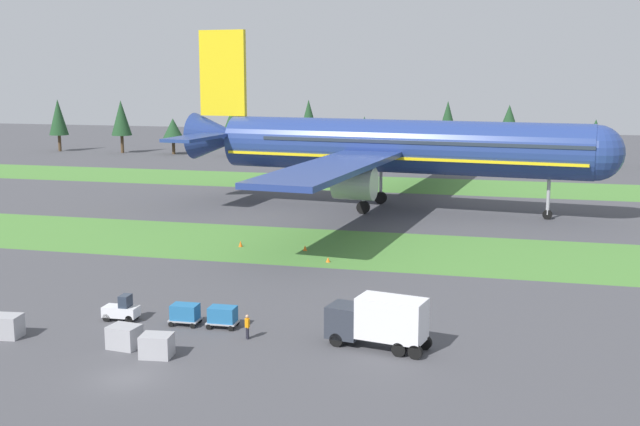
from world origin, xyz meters
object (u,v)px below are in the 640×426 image
object	(u,v)px
ground_crew_marshaller	(247,326)
uld_container_2	(157,346)
uld_container_0	(6,326)
taxiway_marker_1	(305,248)
uld_container_1	(124,337)
cargo_dolly_second	(223,315)
taxiway_marker_0	(241,244)
airliner	(391,146)
baggage_tug	(122,310)
cargo_dolly_lead	(185,313)
taxiway_marker_2	(328,260)
catering_truck	(379,320)

from	to	relation	value
ground_crew_marshaller	uld_container_2	bearing A→B (deg)	105.88
uld_container_0	taxiway_marker_1	bearing A→B (deg)	67.08
uld_container_1	uld_container_0	bearing A→B (deg)	-179.70
cargo_dolly_second	taxiway_marker_0	size ratio (longest dim) A/B	3.39
taxiway_marker_0	uld_container_0	bearing A→B (deg)	-101.08
cargo_dolly_second	ground_crew_marshaller	world-z (taller)	ground_crew_marshaller
uld_container_2	uld_container_1	bearing A→B (deg)	159.87
airliner	uld_container_1	bearing A→B (deg)	-2.91
baggage_tug	ground_crew_marshaller	bearing A→B (deg)	-100.79
cargo_dolly_lead	taxiway_marker_1	xyz separation A→B (m)	(2.21, 25.70, -0.65)
baggage_tug	taxiway_marker_1	world-z (taller)	baggage_tug
cargo_dolly_second	uld_container_2	xyz separation A→B (m)	(-2.02, -6.71, -0.16)
airliner	ground_crew_marshaller	xyz separation A→B (m)	(-1.52, -53.80, -7.62)
baggage_tug	ground_crew_marshaller	xyz separation A→B (m)	(10.48, -1.68, 0.13)
baggage_tug	cargo_dolly_lead	distance (m)	5.03
cargo_dolly_lead	ground_crew_marshaller	distance (m)	5.75
baggage_tug	ground_crew_marshaller	world-z (taller)	baggage_tug
ground_crew_marshaller	taxiway_marker_0	distance (m)	29.50
ground_crew_marshaller	taxiway_marker_2	xyz separation A→B (m)	(0.24, 23.20, -0.70)
baggage_tug	uld_container_2	xyz separation A→B (m)	(5.90, -6.47, -0.06)
ground_crew_marshaller	taxiway_marker_1	world-z (taller)	ground_crew_marshaller
ground_crew_marshaller	taxiway_marker_2	distance (m)	23.21
catering_truck	uld_container_2	distance (m)	14.76
uld_container_0	taxiway_marker_2	distance (m)	31.76
baggage_tug	uld_container_0	distance (m)	8.12
uld_container_2	taxiway_marker_2	size ratio (longest dim) A/B	4.14
ground_crew_marshaller	baggage_tug	bearing A→B (deg)	50.47
ground_crew_marshaller	taxiway_marker_0	bearing A→B (deg)	-9.92
uld_container_0	uld_container_1	size ratio (longest dim) A/B	1.00
ground_crew_marshaller	taxiway_marker_0	size ratio (longest dim) A/B	2.63
cargo_dolly_lead	ground_crew_marshaller	world-z (taller)	ground_crew_marshaller
uld_container_2	taxiway_marker_2	distance (m)	28.41
ground_crew_marshaller	uld_container_1	size ratio (longest dim) A/B	0.87
cargo_dolly_second	taxiway_marker_1	size ratio (longest dim) A/B	4.14
cargo_dolly_second	taxiway_marker_2	xyz separation A→B (m)	(2.80, 21.29, -0.68)
taxiway_marker_0	taxiway_marker_2	size ratio (longest dim) A/B	1.37
taxiway_marker_2	baggage_tug	bearing A→B (deg)	-116.48
uld_container_1	taxiway_marker_1	distance (m)	31.56
taxiway_marker_1	taxiway_marker_2	distance (m)	5.56
ground_crew_marshaller	uld_container_0	size ratio (longest dim) A/B	0.87
baggage_tug	uld_container_2	distance (m)	8.76
airliner	cargo_dolly_second	bearing A→B (deg)	1.45
uld_container_2	taxiway_marker_1	bearing A→B (deg)	87.64
airliner	uld_container_2	size ratio (longest dim) A/B	36.07
cargo_dolly_second	taxiway_marker_2	world-z (taller)	cargo_dolly_second
cargo_dolly_second	uld_container_2	world-z (taller)	cargo_dolly_second
baggage_tug	uld_container_0	xyz separation A→B (m)	(-6.01, -5.47, -0.01)
uld_container_0	uld_container_2	distance (m)	11.95
ground_crew_marshaller	taxiway_marker_1	distance (m)	27.73
cargo_dolly_lead	uld_container_2	world-z (taller)	cargo_dolly_lead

